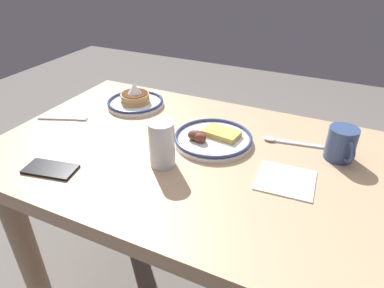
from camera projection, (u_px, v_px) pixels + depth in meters
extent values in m
cube|color=tan|center=(195.00, 158.00, 1.05)|extent=(1.24, 0.77, 0.05)
cylinder|color=#9E8061|center=(354.00, 236.00, 1.27)|extent=(0.08, 0.08, 0.70)
cylinder|color=#9E8061|center=(122.00, 168.00, 1.65)|extent=(0.08, 0.08, 0.70)
cylinder|color=#9E8061|center=(27.00, 252.00, 1.21)|extent=(0.08, 0.08, 0.70)
cylinder|color=white|center=(213.00, 140.00, 1.08)|extent=(0.25, 0.25, 0.01)
torus|color=navy|center=(213.00, 137.00, 1.08)|extent=(0.25, 0.25, 0.01)
cube|color=gold|center=(222.00, 133.00, 1.09)|extent=(0.12, 0.08, 0.02)
ellipsoid|color=brown|center=(198.00, 135.00, 1.06)|extent=(0.04, 0.03, 0.03)
ellipsoid|color=brown|center=(201.00, 137.00, 1.06)|extent=(0.03, 0.02, 0.02)
ellipsoid|color=brown|center=(198.00, 136.00, 1.06)|extent=(0.04, 0.03, 0.03)
ellipsoid|color=brown|center=(194.00, 135.00, 1.06)|extent=(0.04, 0.03, 0.03)
ellipsoid|color=brown|center=(200.00, 138.00, 1.05)|extent=(0.04, 0.03, 0.03)
cylinder|color=white|center=(136.00, 104.00, 1.32)|extent=(0.22, 0.22, 0.01)
torus|color=navy|center=(135.00, 101.00, 1.32)|extent=(0.21, 0.21, 0.01)
cylinder|color=tan|center=(135.00, 101.00, 1.32)|extent=(0.11, 0.11, 0.01)
cylinder|color=tan|center=(135.00, 98.00, 1.31)|extent=(0.10, 0.10, 0.01)
cylinder|color=tan|center=(135.00, 95.00, 1.30)|extent=(0.11, 0.11, 0.01)
cylinder|color=#4C2814|center=(135.00, 93.00, 1.30)|extent=(0.10, 0.10, 0.00)
cone|color=white|center=(134.00, 88.00, 1.29)|extent=(0.05, 0.05, 0.04)
cylinder|color=#334772|center=(341.00, 144.00, 0.98)|extent=(0.08, 0.08, 0.10)
torus|color=#334772|center=(348.00, 151.00, 0.95)|extent=(0.04, 0.06, 0.07)
cylinder|color=brown|center=(344.00, 134.00, 0.97)|extent=(0.07, 0.07, 0.01)
cylinder|color=silver|center=(162.00, 144.00, 0.95)|extent=(0.07, 0.07, 0.13)
cylinder|color=black|center=(162.00, 150.00, 0.96)|extent=(0.06, 0.06, 0.09)
cube|color=black|center=(50.00, 169.00, 0.95)|extent=(0.16, 0.10, 0.01)
cube|color=white|center=(286.00, 180.00, 0.91)|extent=(0.16, 0.15, 0.00)
cube|color=silver|center=(62.00, 119.00, 1.22)|extent=(0.16, 0.08, 0.01)
cube|color=silver|center=(82.00, 120.00, 1.21)|extent=(0.03, 0.01, 0.00)
cube|color=silver|center=(82.00, 119.00, 1.22)|extent=(0.03, 0.01, 0.00)
cube|color=silver|center=(83.00, 118.00, 1.22)|extent=(0.03, 0.01, 0.00)
cube|color=silver|center=(84.00, 118.00, 1.23)|extent=(0.03, 0.01, 0.00)
cube|color=silver|center=(295.00, 143.00, 1.08)|extent=(0.17, 0.04, 0.01)
ellipsoid|color=silver|center=(270.00, 139.00, 1.09)|extent=(0.04, 0.03, 0.01)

